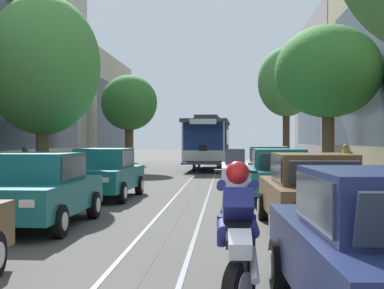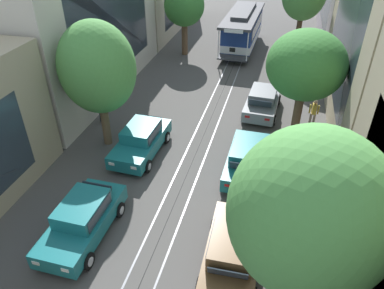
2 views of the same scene
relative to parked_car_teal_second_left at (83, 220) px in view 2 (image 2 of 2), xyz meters
name	(u,v)px [view 2 (image 2 of 2)]	position (x,y,z in m)	size (l,w,h in m)	color
ground_plane	(210,120)	(2.89, 9.98, -0.80)	(160.00, 160.00, 0.00)	#4C4947
trolley_track_rails	(218,101)	(2.89, 12.51, -0.79)	(1.14, 53.30, 0.01)	gray
building_facade_left	(83,25)	(-6.51, 13.25, 3.30)	(5.89, 45.00, 9.71)	tan
parked_car_teal_second_left	(83,220)	(0.00, 0.00, 0.00)	(2.04, 4.38, 1.58)	#196B70
parked_car_teal_mid_left	(141,140)	(0.17, 5.78, 0.00)	(2.11, 4.41, 1.58)	#196B70
parked_car_brown_second_right	(232,251)	(5.79, -0.07, 0.00)	(2.08, 4.40, 1.58)	brown
parked_car_teal_mid_right	(247,159)	(5.61, 5.52, 0.00)	(2.03, 4.37, 1.58)	#196B70
parked_car_grey_fourth_right	(263,101)	(5.76, 11.70, 0.00)	(2.15, 4.42, 1.58)	slate
street_tree_kerb_left_second	(97,68)	(-1.96, 6.23, 3.47)	(3.77, 3.49, 6.57)	brown
street_tree_kerb_left_mid	(184,6)	(-1.54, 20.43, 3.12)	(3.20, 3.30, 5.55)	brown
street_tree_kerb_right_near	(310,214)	(7.60, -2.38, 4.46)	(3.68, 3.57, 7.32)	#4C3826
street_tree_kerb_right_second	(306,65)	(7.72, 8.99, 3.51)	(3.85, 4.21, 6.02)	brown
cable_car_trolley	(243,29)	(2.89, 23.33, 0.86)	(2.78, 9.17, 3.28)	navy
pedestrian_on_left_pavement	(101,108)	(-3.26, 8.24, 0.10)	(0.55, 0.41, 1.60)	#282D38
pedestrian_on_right_pavement	(314,112)	(8.71, 10.75, 0.15)	(0.55, 0.38, 1.68)	slate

